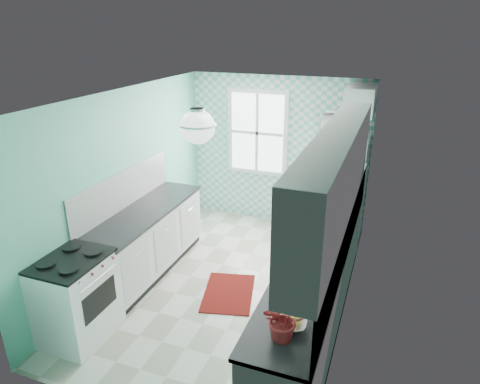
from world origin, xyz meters
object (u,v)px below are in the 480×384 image
at_px(ceiling_light, 198,126).
at_px(potted_plant, 284,320).
at_px(microwave, 345,125).
at_px(fridge, 339,190).
at_px(stove, 77,297).
at_px(fruit_bowl, 289,322).
at_px(sink, 333,217).

height_order(ceiling_light, potted_plant, ceiling_light).
distance_m(potted_plant, microwave, 3.70).
height_order(fridge, stove, fridge).
relative_size(stove, potted_plant, 2.59).
bearing_deg(fruit_bowl, fridge, 91.49).
height_order(fruit_bowl, potted_plant, potted_plant).
distance_m(ceiling_light, fruit_bowl, 2.01).
distance_m(fridge, sink, 1.18).
bearing_deg(potted_plant, stove, 171.47).
bearing_deg(microwave, potted_plant, 92.90).
relative_size(fridge, stove, 1.80).
bearing_deg(sink, stove, -135.56).
bearing_deg(fruit_bowl, ceiling_light, 143.63).
relative_size(stove, fruit_bowl, 3.22).
bearing_deg(microwave, fridge, 55.30).
xyz_separation_m(fridge, stove, (-2.31, -3.26, -0.36)).
bearing_deg(ceiling_light, potted_plant, -41.06).
bearing_deg(fridge, fruit_bowl, -88.03).
bearing_deg(fridge, sink, -84.94).
distance_m(fridge, microwave, 1.02).
height_order(ceiling_light, fruit_bowl, ceiling_light).
xyz_separation_m(sink, microwave, (-0.09, 1.17, 0.95)).
bearing_deg(stove, ceiling_light, 28.10).
bearing_deg(fridge, stove, -124.82).
relative_size(stove, sink, 1.78).
height_order(potted_plant, microwave, microwave).
relative_size(sink, fruit_bowl, 1.81).
bearing_deg(stove, sink, 39.34).
relative_size(fruit_bowl, microwave, 0.49).
bearing_deg(stove, microwave, 53.04).
bearing_deg(microwave, fruit_bowl, 92.97).
xyz_separation_m(fridge, sink, (0.09, -1.17, 0.07)).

